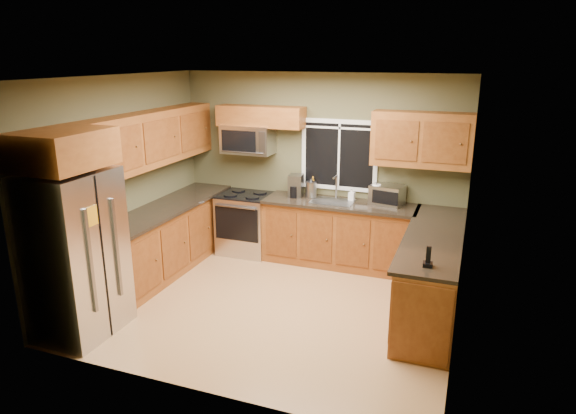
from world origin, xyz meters
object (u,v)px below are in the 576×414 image
Objects in this scene: toaster_oven at (387,195)px; paper_towel_roll at (376,194)px; microwave at (248,139)px; soap_bottle_b at (352,194)px; refrigerator at (76,255)px; kettle at (311,189)px; soap_bottle_a at (313,186)px; coffee_maker at (296,186)px; cordless_phone at (428,260)px; range at (246,223)px.

toaster_oven is 0.15m from paper_towel_roll.
microwave is 1.56× the size of toaster_oven.
toaster_oven reaches higher than soap_bottle_b.
refrigerator is at bearing -132.56° from paper_towel_roll.
refrigerator is 6.28× the size of kettle.
soap_bottle_a is (-0.96, 0.13, -0.00)m from paper_towel_roll.
soap_bottle_b is at bearing -6.56° from soap_bottle_a.
coffee_maker is 1.55× the size of cordless_phone.
coffee_maker is 1.12× the size of kettle.
refrigerator reaches higher than toaster_oven.
cordless_phone is (3.54, 0.87, 0.10)m from refrigerator.
coffee_maker is at bearing -179.70° from paper_towel_roll.
range is at bearing -173.64° from kettle.
toaster_oven reaches higher than cordless_phone.
refrigerator is at bearing -133.64° from toaster_oven.
refrigerator reaches higher than soap_bottle_b.
coffee_maker is at bearing -3.08° from microwave.
toaster_oven is at bearing 46.36° from refrigerator.
soap_bottle_b is (-0.36, 0.06, -0.05)m from paper_towel_roll.
microwave is 3.57m from cordless_phone.
paper_towel_roll is at bearing -9.59° from soap_bottle_b.
microwave is 1.74m from soap_bottle_b.
toaster_oven is at bearing 17.51° from paper_towel_roll.
soap_bottle_a is at bearing 175.65° from toaster_oven.
coffee_maker is at bearing 63.04° from refrigerator.
range is 1.19m from soap_bottle_a.
cordless_phone is (2.85, -2.03, -0.73)m from microwave.
refrigerator reaches higher than kettle.
paper_towel_roll is at bearing 2.97° from range.
kettle is 0.93× the size of paper_towel_roll.
refrigerator is 2.37× the size of microwave.
refrigerator reaches higher than cordless_phone.
toaster_oven is at bearing 2.24° from coffee_maker.
soap_bottle_b is (2.28, 2.93, 0.13)m from refrigerator.
range is 1.23× the size of microwave.
kettle reaches higher than cordless_phone.
paper_towel_roll reaches higher than kettle.
coffee_maker reaches higher than cordless_phone.
range is 3.04× the size of paper_towel_roll.
soap_bottle_b is at bearing 4.63° from coffee_maker.
kettle is at bearing 59.62° from refrigerator.
kettle is (-1.09, -0.04, -0.00)m from toaster_oven.
paper_towel_roll is (1.95, 0.10, 0.61)m from range.
toaster_oven is 1.75× the size of soap_bottle_a.
kettle is 1.38× the size of cordless_phone.
cordless_phone is at bearing -35.50° from microwave.
microwave is 1.00m from coffee_maker.
microwave is at bearing -174.56° from soap_bottle_a.
kettle is at bearing -175.16° from soap_bottle_b.
kettle is (1.00, 0.11, 0.60)m from range.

